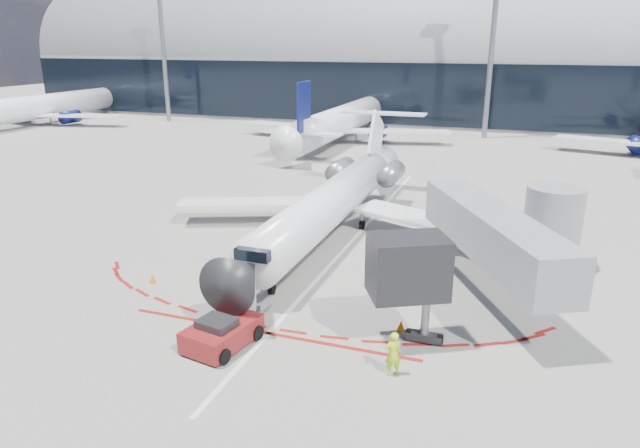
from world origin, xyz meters
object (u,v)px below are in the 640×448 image
(pushback_tug, at_px, (222,333))
(ramp_worker, at_px, (393,354))
(uld_container, at_px, (239,302))
(regional_jet, at_px, (335,199))

(pushback_tug, relative_size, ramp_worker, 2.90)
(uld_container, bearing_deg, ramp_worker, -38.92)
(pushback_tug, bearing_deg, uld_container, 110.72)
(regional_jet, xyz_separation_m, pushback_tug, (0.13, -16.10, -1.82))
(regional_jet, height_order, ramp_worker, regional_jet)
(pushback_tug, xyz_separation_m, ramp_worker, (7.46, 0.23, 0.33))
(pushback_tug, distance_m, uld_container, 2.45)
(ramp_worker, distance_m, uld_container, 8.17)
(pushback_tug, relative_size, uld_container, 2.20)
(regional_jet, xyz_separation_m, ramp_worker, (7.59, -15.87, -1.49))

